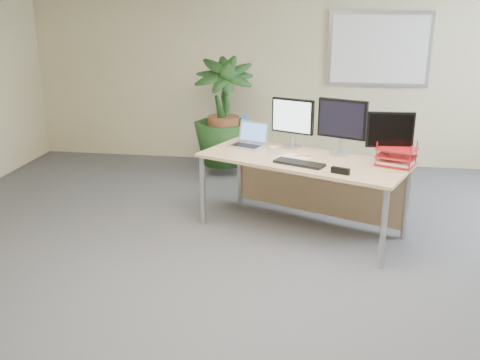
# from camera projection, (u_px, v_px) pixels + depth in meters

# --- Properties ---
(floor) EXTENTS (8.00, 8.00, 0.00)m
(floor) POSITION_uv_depth(u_px,v_px,m) (240.00, 318.00, 3.77)
(floor) COLOR #4C4C52
(floor) RESTS_ON ground
(back_wall) EXTENTS (7.00, 0.04, 2.70)m
(back_wall) POSITION_uv_depth(u_px,v_px,m) (285.00, 63.00, 7.10)
(back_wall) COLOR #C6BA8C
(back_wall) RESTS_ON floor
(whiteboard) EXTENTS (1.30, 0.04, 0.95)m
(whiteboard) POSITION_uv_depth(u_px,v_px,m) (379.00, 49.00, 6.83)
(whiteboard) COLOR #B9BABF
(whiteboard) RESTS_ON back_wall
(desk) EXTENTS (2.08, 1.48, 0.74)m
(desk) POSITION_uv_depth(u_px,v_px,m) (307.00, 171.00, 5.13)
(desk) COLOR tan
(desk) RESTS_ON floor
(floor_plant) EXTENTS (0.98, 0.98, 1.50)m
(floor_plant) POSITION_uv_depth(u_px,v_px,m) (223.00, 117.00, 6.70)
(floor_plant) COLOR #153A16
(floor_plant) RESTS_ON floor
(monitor_left) EXTENTS (0.42, 0.21, 0.49)m
(monitor_left) POSITION_uv_depth(u_px,v_px,m) (293.00, 120.00, 5.27)
(monitor_left) COLOR #ACADB1
(monitor_left) RESTS_ON desk
(monitor_right) EXTENTS (0.46, 0.22, 0.53)m
(monitor_right) POSITION_uv_depth(u_px,v_px,m) (342.00, 123.00, 5.02)
(monitor_right) COLOR #ACADB1
(monitor_right) RESTS_ON desk
(monitor_dark) EXTENTS (0.42, 0.19, 0.46)m
(monitor_dark) POSITION_uv_depth(u_px,v_px,m) (390.00, 134.00, 4.78)
(monitor_dark) COLOR #ACADB1
(monitor_dark) RESTS_ON desk
(laptop) EXTENTS (0.42, 0.40, 0.24)m
(laptop) POSITION_uv_depth(u_px,v_px,m) (250.00, 140.00, 5.41)
(laptop) COLOR silver
(laptop) RESTS_ON desk
(keyboard) EXTENTS (0.48, 0.32, 0.03)m
(keyboard) POSITION_uv_depth(u_px,v_px,m) (299.00, 163.00, 4.79)
(keyboard) COLOR black
(keyboard) RESTS_ON desk
(coffee_mug) EXTENTS (0.11, 0.08, 0.09)m
(coffee_mug) POSITION_uv_depth(u_px,v_px,m) (273.00, 151.00, 5.07)
(coffee_mug) COLOR silver
(coffee_mug) RESTS_ON desk
(spiral_notebook) EXTENTS (0.33, 0.32, 0.01)m
(spiral_notebook) POSITION_uv_depth(u_px,v_px,m) (294.00, 158.00, 4.99)
(spiral_notebook) COLOR white
(spiral_notebook) RESTS_ON desk
(orange_pen) EXTENTS (0.14, 0.02, 0.01)m
(orange_pen) POSITION_uv_depth(u_px,v_px,m) (302.00, 156.00, 5.01)
(orange_pen) COLOR #FF601C
(orange_pen) RESTS_ON spiral_notebook
(yellow_highlighter) EXTENTS (0.11, 0.06, 0.02)m
(yellow_highlighter) POSITION_uv_depth(u_px,v_px,m) (316.00, 162.00, 4.84)
(yellow_highlighter) COLOR yellow
(yellow_highlighter) RESTS_ON desk
(water_bottle) EXTENTS (0.07, 0.07, 0.27)m
(water_bottle) POSITION_uv_depth(u_px,v_px,m) (245.00, 129.00, 5.58)
(water_bottle) COLOR silver
(water_bottle) RESTS_ON desk
(letter_tray) EXTENTS (0.39, 0.35, 0.15)m
(letter_tray) POSITION_uv_depth(u_px,v_px,m) (396.00, 158.00, 4.75)
(letter_tray) COLOR red
(letter_tray) RESTS_ON desk
(stapler) EXTENTS (0.16, 0.10, 0.05)m
(stapler) POSITION_uv_depth(u_px,v_px,m) (340.00, 171.00, 4.53)
(stapler) COLOR black
(stapler) RESTS_ON desk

